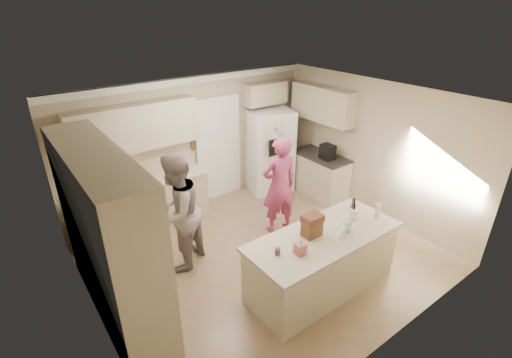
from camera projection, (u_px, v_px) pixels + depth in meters
floor at (264, 255)px, 6.22m from camera, size 5.20×4.60×0.02m
ceiling at (265, 101)px, 5.08m from camera, size 5.20×4.60×0.02m
wall_back at (193, 143)px, 7.32m from camera, size 5.20×0.02×2.60m
wall_front at (396, 264)px, 3.98m from camera, size 5.20×0.02×2.60m
wall_left at (85, 247)px, 4.25m from camera, size 0.02×4.60×2.60m
wall_right at (373, 149)px, 7.05m from camera, size 0.02×4.60×2.60m
crown_back at (189, 81)px, 6.74m from camera, size 5.20×0.08×0.12m
pantry_bank at (109, 239)px, 4.61m from camera, size 0.60×2.60×2.35m
back_base_cab at (149, 205)px, 6.85m from camera, size 2.20×0.60×0.88m
back_countertop at (146, 183)px, 6.64m from camera, size 2.24×0.63×0.04m
back_upper_cab at (135, 127)px, 6.30m from camera, size 2.20×0.35×0.80m
doorway_opening at (218, 150)px, 7.70m from camera, size 0.90×0.06×2.10m
doorway_casing at (219, 150)px, 7.67m from camera, size 1.02×0.03×2.22m
wall_frame_upper at (194, 132)px, 7.19m from camera, size 0.15×0.02×0.20m
wall_frame_lower at (195, 145)px, 7.31m from camera, size 0.15×0.02×0.20m
refrigerator at (270, 151)px, 8.01m from camera, size 1.05×0.90×1.80m
fridge_seam at (281, 156)px, 7.75m from camera, size 0.02×0.02×1.78m
fridge_dispenser at (273, 148)px, 7.52m from camera, size 0.22×0.03×0.35m
fridge_handle_l at (280, 151)px, 7.65m from camera, size 0.02×0.02×0.85m
fridge_handle_r at (283, 149)px, 7.70m from camera, size 0.02×0.02×0.85m
over_fridge_cab at (265, 93)px, 7.72m from camera, size 0.95×0.35×0.45m
right_base_cab at (320, 176)px, 7.98m from camera, size 0.60×1.20×0.88m
right_countertop at (321, 156)px, 7.77m from camera, size 0.63×1.24×0.04m
right_upper_cab at (323, 104)px, 7.53m from camera, size 0.35×1.50×0.70m
coffee_maker at (328, 152)px, 7.53m from camera, size 0.22×0.28×0.30m
island_base at (322, 263)px, 5.34m from camera, size 2.20×0.90×0.88m
island_top at (324, 236)px, 5.14m from camera, size 2.28×0.96×0.05m
utensil_crock at (353, 214)px, 5.48m from camera, size 0.13×0.13×0.15m
tissue_box at (300, 249)px, 4.73m from camera, size 0.13×0.13×0.14m
tissue_plume at (301, 241)px, 4.68m from camera, size 0.08×0.08×0.08m
dollhouse_body at (312, 229)px, 5.07m from camera, size 0.26×0.18×0.22m
dollhouse_roof at (313, 219)px, 5.00m from camera, size 0.28×0.20×0.10m
jam_jar at (277, 252)px, 4.71m from camera, size 0.07×0.07×0.09m
greeting_card_a at (343, 233)px, 5.03m from camera, size 0.12×0.06×0.16m
greeting_card_b at (348, 228)px, 5.14m from camera, size 0.12×0.05×0.16m
water_bottle at (377, 211)px, 5.47m from camera, size 0.07×0.07×0.24m
shaker_salt at (351, 208)px, 5.70m from camera, size 0.05×0.05×0.09m
shaker_pepper at (354, 206)px, 5.74m from camera, size 0.05×0.05×0.09m
teen_boy at (177, 213)px, 5.59m from camera, size 1.17×1.11×1.91m
teen_girl at (279, 186)px, 6.51m from camera, size 0.73×0.55×1.82m
fridge_magnets at (281, 157)px, 7.75m from camera, size 0.76×0.02×1.44m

